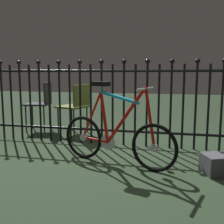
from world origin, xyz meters
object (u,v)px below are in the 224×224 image
(chair_olive, at_px, (76,104))
(chair_charcoal, at_px, (42,101))
(display_crate, at_px, (216,164))
(bicycle, at_px, (116,136))

(chair_olive, bearing_deg, chair_charcoal, 170.64)
(display_crate, bearing_deg, chair_charcoal, 150.71)
(chair_olive, height_order, chair_charcoal, chair_charcoal)
(bicycle, bearing_deg, chair_charcoal, 138.40)
(chair_olive, relative_size, chair_charcoal, 0.97)
(bicycle, distance_m, chair_olive, 1.68)
(bicycle, height_order, chair_charcoal, bicycle)
(chair_olive, xyz_separation_m, chair_charcoal, (-0.68, 0.11, 0.02))
(bicycle, distance_m, chair_charcoal, 2.23)
(chair_charcoal, bearing_deg, chair_olive, -9.36)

